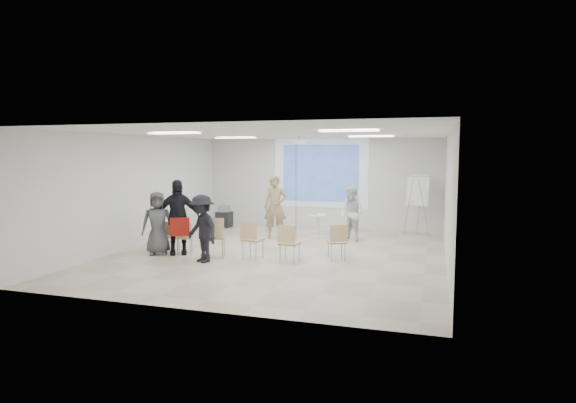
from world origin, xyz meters
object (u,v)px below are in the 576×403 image
(player_left, at_px, (275,203))
(audience_outer, at_px, (157,219))
(player_right, at_px, (352,211))
(audience_left, at_px, (177,212))
(audience_mid, at_px, (202,224))
(laptop, at_px, (216,236))
(chair_left_mid, at_px, (184,235))
(chair_right_far, at_px, (337,239))
(chair_center, at_px, (251,237))
(chair_right_inner, at_px, (288,241))
(chair_far_left, at_px, (168,233))
(flipchart_easel, at_px, (418,191))
(pedestal_table, at_px, (318,224))
(chair_left_inner, at_px, (215,234))
(av_cart, at_px, (224,217))

(player_left, distance_m, audience_outer, 3.68)
(player_left, xyz_separation_m, player_right, (2.23, 0.27, -0.19))
(audience_left, relative_size, audience_mid, 1.20)
(laptop, height_order, audience_left, audience_left)
(chair_left_mid, bearing_deg, chair_right_far, -14.99)
(chair_center, height_order, chair_right_inner, chair_center)
(chair_far_left, relative_size, chair_left_mid, 0.94)
(audience_mid, relative_size, flipchart_easel, 0.95)
(player_right, distance_m, flipchart_easel, 2.38)
(player_left, height_order, chair_right_far, player_left)
(chair_left_mid, distance_m, audience_mid, 1.11)
(chair_center, bearing_deg, pedestal_table, 83.74)
(chair_left_mid, height_order, chair_center, chair_center)
(chair_far_left, bearing_deg, chair_right_far, 7.35)
(chair_right_far, xyz_separation_m, audience_outer, (-4.42, -0.61, 0.37))
(chair_far_left, bearing_deg, laptop, -6.07)
(flipchart_easel, bearing_deg, chair_far_left, -127.01)
(chair_right_inner, xyz_separation_m, audience_mid, (-1.94, -0.47, 0.37))
(chair_right_far, distance_m, laptop, 2.93)
(chair_right_inner, height_order, audience_left, audience_left)
(audience_mid, bearing_deg, flipchart_easel, 79.01)
(chair_left_inner, xyz_separation_m, av_cart, (-1.86, 4.57, -0.25))
(chair_right_far, xyz_separation_m, flipchart_easel, (1.64, 4.20, 0.87))
(chair_center, xyz_separation_m, chair_right_far, (1.98, 0.47, -0.04))
(chair_left_mid, height_order, flipchart_easel, flipchart_easel)
(laptop, xyz_separation_m, audience_mid, (-0.08, -0.55, 0.36))
(chair_right_far, xyz_separation_m, laptop, (-2.89, -0.50, 0.02))
(audience_mid, height_order, audience_outer, audience_mid)
(chair_left_mid, xyz_separation_m, audience_left, (-0.18, -0.01, 0.57))
(chair_far_left, distance_m, chair_left_mid, 0.61)
(player_left, height_order, chair_left_mid, player_left)
(pedestal_table, distance_m, chair_right_inner, 3.44)
(pedestal_table, height_order, chair_left_inner, chair_left_inner)
(audience_left, bearing_deg, chair_right_far, -21.83)
(chair_left_mid, bearing_deg, pedestal_table, 29.88)
(audience_left, bearing_deg, av_cart, 71.59)
(chair_left_inner, height_order, audience_outer, audience_outer)
(flipchart_easel, bearing_deg, player_right, -122.87)
(chair_far_left, bearing_deg, chair_center, -1.36)
(pedestal_table, relative_size, av_cart, 1.04)
(player_left, xyz_separation_m, chair_right_inner, (1.33, -3.00, -0.53))
(audience_mid, bearing_deg, chair_left_mid, 173.30)
(chair_left_inner, relative_size, audience_outer, 0.57)
(chair_right_far, bearing_deg, chair_left_inner, 167.20)
(chair_center, distance_m, flipchart_easel, 5.96)
(chair_center, height_order, flipchart_easel, flipchart_easel)
(chair_left_inner, distance_m, chair_right_far, 2.92)
(player_left, relative_size, av_cart, 2.86)
(chair_left_inner, bearing_deg, chair_right_inner, -17.51)
(chair_left_inner, bearing_deg, audience_outer, 162.14)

